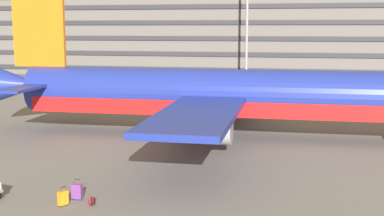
{
  "coord_description": "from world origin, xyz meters",
  "views": [
    {
      "loc": [
        7.43,
        -37.55,
        7.8
      ],
      "look_at": [
        1.38,
        -7.46,
        3.0
      ],
      "focal_mm": 47.92,
      "sensor_mm": 36.0,
      "label": 1
    }
  ],
  "objects_px": {
    "suitcase_silver": "(63,198)",
    "suitcase_red": "(77,191)",
    "backpack_teal": "(91,201)",
    "airliner": "(226,95)"
  },
  "relations": [
    {
      "from": "suitcase_silver",
      "to": "suitcase_red",
      "type": "relative_size",
      "value": 0.94
    },
    {
      "from": "suitcase_red",
      "to": "airliner",
      "type": "bearing_deg",
      "value": 72.36
    },
    {
      "from": "backpack_teal",
      "to": "suitcase_silver",
      "type": "bearing_deg",
      "value": -167.05
    },
    {
      "from": "suitcase_silver",
      "to": "suitcase_red",
      "type": "xyz_separation_m",
      "value": [
        0.26,
        0.91,
        0.03
      ]
    },
    {
      "from": "suitcase_red",
      "to": "backpack_teal",
      "type": "relative_size",
      "value": 2.08
    },
    {
      "from": "suitcase_red",
      "to": "backpack_teal",
      "type": "height_order",
      "value": "suitcase_red"
    },
    {
      "from": "suitcase_silver",
      "to": "backpack_teal",
      "type": "bearing_deg",
      "value": 12.95
    },
    {
      "from": "airliner",
      "to": "suitcase_red",
      "type": "bearing_deg",
      "value": -107.64
    },
    {
      "from": "suitcase_red",
      "to": "backpack_teal",
      "type": "bearing_deg",
      "value": -33.76
    },
    {
      "from": "suitcase_silver",
      "to": "suitcase_red",
      "type": "distance_m",
      "value": 0.95
    }
  ]
}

